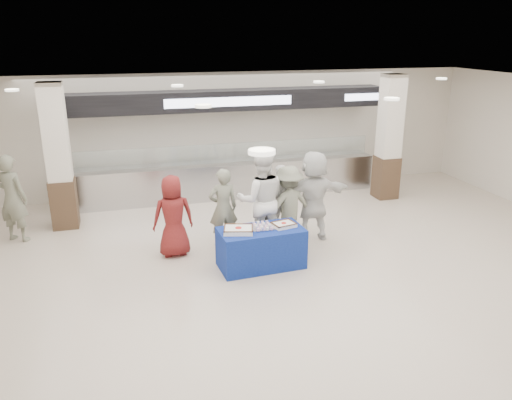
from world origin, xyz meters
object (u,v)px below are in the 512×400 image
object	(u,v)px
civilian_maroon	(173,216)
soldier_bg	(12,198)
chef_tall	(261,200)
chef_short	(282,203)
sheet_cake_right	(284,224)
cupcake_tray	(263,226)
soldier_a	(223,208)
sheet_cake_left	(238,229)
civilian_white	(313,196)
soldier_b	(288,206)
display_table	(261,248)

from	to	relation	value
civilian_maroon	soldier_bg	xyz separation A→B (m)	(-3.10, 1.63, 0.12)
civilian_maroon	chef_tall	bearing A→B (deg)	173.77
chef_tall	chef_short	size ratio (longest dim) A/B	1.25
sheet_cake_right	cupcake_tray	distance (m)	0.40
soldier_a	chef_tall	distance (m)	0.79
cupcake_tray	soldier_a	xyz separation A→B (m)	(-0.51, 1.10, 0.03)
sheet_cake_left	chef_tall	distance (m)	1.14
sheet_cake_left	cupcake_tray	world-z (taller)	sheet_cake_left
soldier_a	chef_tall	world-z (taller)	chef_tall
cupcake_tray	sheet_cake_right	bearing A→B (deg)	-5.08
cupcake_tray	soldier_bg	size ratio (longest dim) A/B	0.23
sheet_cake_right	chef_short	size ratio (longest dim) A/B	0.28
chef_short	soldier_bg	xyz separation A→B (m)	(-5.36, 1.45, 0.11)
sheet_cake_left	civilian_white	bearing A→B (deg)	28.87
sheet_cake_left	soldier_bg	size ratio (longest dim) A/B	0.33
cupcake_tray	civilian_white	world-z (taller)	civilian_white
chef_short	soldier_bg	world-z (taller)	soldier_bg
cupcake_tray	civilian_white	size ratio (longest dim) A/B	0.22
civilian_maroon	chef_tall	distance (m)	1.75
cupcake_tray	chef_short	distance (m)	1.31
soldier_a	soldier_b	size ratio (longest dim) A/B	0.98
soldier_b	civilian_white	xyz separation A→B (m)	(0.58, 0.11, 0.12)
sheet_cake_left	sheet_cake_right	xyz separation A→B (m)	(0.88, 0.05, -0.01)
sheet_cake_right	chef_short	bearing A→B (deg)	73.77
soldier_bg	display_table	bearing A→B (deg)	-179.08
sheet_cake_left	soldier_a	bearing A→B (deg)	91.48
sheet_cake_left	chef_tall	xyz separation A→B (m)	(0.68, 0.89, 0.21)
sheet_cake_right	civilian_white	world-z (taller)	civilian_white
soldier_a	sheet_cake_right	bearing A→B (deg)	126.74
civilian_white	chef_tall	bearing A→B (deg)	1.38
sheet_cake_left	civilian_maroon	size ratio (longest dim) A/B	0.37
civilian_maroon	soldier_bg	world-z (taller)	soldier_bg
chef_short	soldier_b	size ratio (longest dim) A/B	0.98
display_table	soldier_b	bearing A→B (deg)	43.00
cupcake_tray	soldier_b	world-z (taller)	soldier_b
sheet_cake_right	chef_short	world-z (taller)	chef_short
civilian_maroon	soldier_b	bearing A→B (deg)	174.84
civilian_maroon	soldier_a	xyz separation A→B (m)	(1.02, 0.19, 0.01)
sheet_cake_right	cupcake_tray	bearing A→B (deg)	174.92
civilian_white	chef_short	bearing A→B (deg)	-18.81
chef_tall	soldier_bg	xyz separation A→B (m)	(-4.84, 1.73, -0.09)
chef_tall	civilian_white	distance (m)	1.16
soldier_a	chef_tall	bearing A→B (deg)	155.82
soldier_bg	soldier_a	bearing A→B (deg)	-168.93
soldier_b	cupcake_tray	bearing A→B (deg)	34.83
sheet_cake_right	soldier_b	world-z (taller)	soldier_b
soldier_b	sheet_cake_right	bearing A→B (deg)	54.50
civilian_maroon	soldier_bg	bearing A→B (deg)	-30.55
civilian_maroon	chef_tall	size ratio (longest dim) A/B	0.80
civilian_maroon	chef_short	xyz separation A→B (m)	(2.26, 0.18, 0.00)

